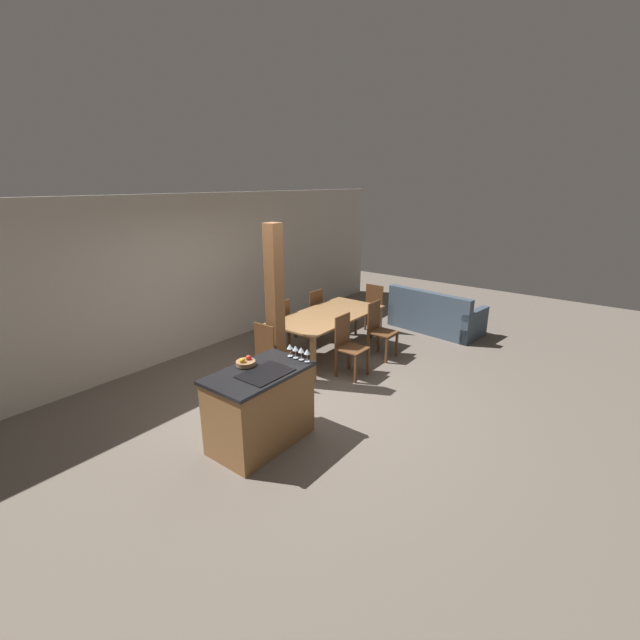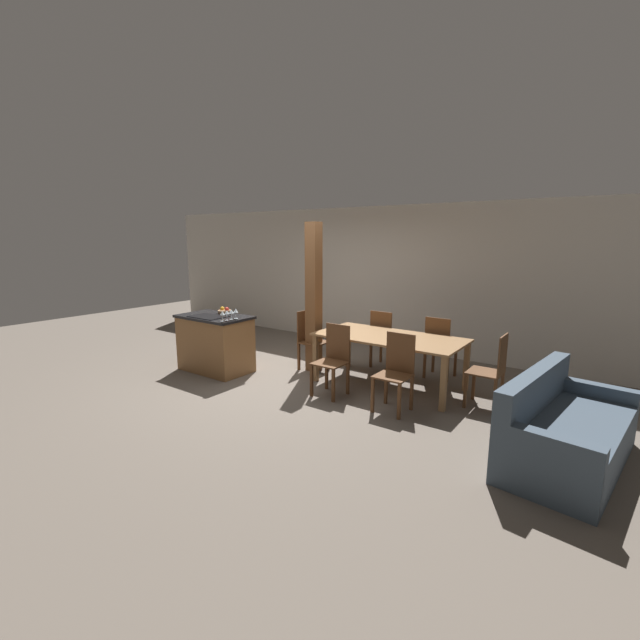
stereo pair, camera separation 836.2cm
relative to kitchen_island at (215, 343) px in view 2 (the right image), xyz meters
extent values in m
plane|color=#665B51|center=(1.13, 0.28, -0.45)|extent=(16.00, 16.00, 0.00)
cube|color=beige|center=(1.13, 2.99, 0.90)|extent=(11.20, 0.08, 2.70)
cube|color=olive|center=(0.00, 0.00, -0.02)|extent=(1.13, 0.66, 0.86)
cube|color=black|center=(0.00, 0.00, 0.43)|extent=(1.17, 0.70, 0.04)
cube|color=black|center=(0.00, -0.11, 0.45)|extent=(0.56, 0.40, 0.01)
cylinder|color=#99704C|center=(0.01, 0.21, 0.48)|extent=(0.22, 0.22, 0.05)
sphere|color=red|center=(0.06, 0.21, 0.53)|extent=(0.07, 0.07, 0.07)
sphere|color=gold|center=(-0.04, 0.21, 0.53)|extent=(0.07, 0.07, 0.07)
cylinder|color=silver|center=(0.51, -0.27, 0.46)|extent=(0.06, 0.06, 0.00)
cylinder|color=silver|center=(0.51, -0.27, 0.51)|extent=(0.01, 0.01, 0.09)
cone|color=silver|center=(0.51, -0.27, 0.58)|extent=(0.07, 0.07, 0.06)
cylinder|color=silver|center=(0.51, -0.19, 0.46)|extent=(0.06, 0.06, 0.00)
cylinder|color=silver|center=(0.51, -0.19, 0.51)|extent=(0.01, 0.01, 0.09)
cone|color=silver|center=(0.51, -0.19, 0.58)|extent=(0.07, 0.07, 0.06)
cylinder|color=silver|center=(0.51, -0.10, 0.46)|extent=(0.06, 0.06, 0.00)
cylinder|color=silver|center=(0.51, -0.10, 0.51)|extent=(0.01, 0.01, 0.09)
cone|color=silver|center=(0.51, -0.10, 0.58)|extent=(0.07, 0.07, 0.06)
cylinder|color=silver|center=(0.51, -0.01, 0.46)|extent=(0.06, 0.06, 0.00)
cylinder|color=silver|center=(0.51, -0.01, 0.51)|extent=(0.01, 0.01, 0.09)
cone|color=silver|center=(0.51, -0.01, 0.58)|extent=(0.07, 0.07, 0.06)
cube|color=olive|center=(2.59, 0.97, 0.27)|extent=(2.08, 1.03, 0.03)
cube|color=olive|center=(1.61, 0.52, -0.10)|extent=(0.07, 0.07, 0.71)
cube|color=olive|center=(3.56, 0.52, -0.10)|extent=(0.07, 0.07, 0.71)
cube|color=olive|center=(1.61, 1.42, -0.10)|extent=(0.07, 0.07, 0.71)
cube|color=olive|center=(3.56, 1.42, -0.10)|extent=(0.07, 0.07, 0.71)
cube|color=brown|center=(2.12, 0.16, 0.00)|extent=(0.40, 0.40, 0.02)
cube|color=brown|center=(2.12, 0.35, 0.26)|extent=(0.38, 0.02, 0.49)
cube|color=brown|center=(1.94, -0.02, -0.23)|extent=(0.04, 0.04, 0.44)
cube|color=brown|center=(2.30, -0.02, -0.23)|extent=(0.04, 0.04, 0.44)
cube|color=brown|center=(1.94, 0.34, -0.23)|extent=(0.04, 0.04, 0.44)
cube|color=brown|center=(2.30, 0.34, -0.23)|extent=(0.04, 0.04, 0.44)
cube|color=brown|center=(3.06, 0.16, 0.00)|extent=(0.40, 0.40, 0.02)
cube|color=brown|center=(3.06, 0.35, 0.26)|extent=(0.38, 0.02, 0.49)
cube|color=brown|center=(2.88, -0.02, -0.23)|extent=(0.04, 0.04, 0.44)
cube|color=brown|center=(3.23, -0.02, -0.23)|extent=(0.04, 0.04, 0.44)
cube|color=brown|center=(2.88, 0.34, -0.23)|extent=(0.04, 0.04, 0.44)
cube|color=brown|center=(3.23, 0.34, -0.23)|extent=(0.04, 0.04, 0.44)
cube|color=brown|center=(2.12, 1.79, 0.00)|extent=(0.40, 0.40, 0.02)
cube|color=brown|center=(2.12, 1.60, 0.26)|extent=(0.38, 0.02, 0.49)
cube|color=brown|center=(2.30, 1.96, -0.23)|extent=(0.04, 0.04, 0.44)
cube|color=brown|center=(1.94, 1.96, -0.23)|extent=(0.04, 0.04, 0.44)
cube|color=brown|center=(2.30, 1.61, -0.23)|extent=(0.04, 0.04, 0.44)
cube|color=brown|center=(1.94, 1.61, -0.23)|extent=(0.04, 0.04, 0.44)
cube|color=brown|center=(3.06, 1.79, 0.00)|extent=(0.40, 0.40, 0.02)
cube|color=brown|center=(3.06, 1.60, 0.26)|extent=(0.38, 0.02, 0.49)
cube|color=brown|center=(3.23, 1.96, -0.23)|extent=(0.04, 0.04, 0.44)
cube|color=brown|center=(2.88, 1.96, -0.23)|extent=(0.04, 0.04, 0.44)
cube|color=brown|center=(3.23, 1.61, -0.23)|extent=(0.04, 0.04, 0.44)
cube|color=brown|center=(2.88, 1.61, -0.23)|extent=(0.04, 0.04, 0.44)
cube|color=brown|center=(1.25, 0.97, 0.00)|extent=(0.40, 0.40, 0.02)
cube|color=brown|center=(1.06, 0.97, 0.26)|extent=(0.02, 0.38, 0.49)
cube|color=brown|center=(1.43, 0.80, -0.23)|extent=(0.04, 0.04, 0.44)
cube|color=brown|center=(1.43, 1.15, -0.23)|extent=(0.04, 0.04, 0.44)
cube|color=brown|center=(1.07, 0.80, -0.23)|extent=(0.04, 0.04, 0.44)
cube|color=brown|center=(1.07, 1.15, -0.23)|extent=(0.04, 0.04, 0.44)
cube|color=brown|center=(3.93, 0.97, 0.00)|extent=(0.40, 0.40, 0.02)
cube|color=brown|center=(4.12, 0.97, 0.26)|extent=(0.02, 0.38, 0.49)
cube|color=brown|center=(3.75, 1.15, -0.23)|extent=(0.04, 0.04, 0.44)
cube|color=brown|center=(3.75, 0.80, -0.23)|extent=(0.04, 0.04, 0.44)
cube|color=brown|center=(4.10, 1.15, -0.23)|extent=(0.04, 0.04, 0.44)
cube|color=brown|center=(4.10, 0.80, -0.23)|extent=(0.04, 0.04, 0.44)
cube|color=#3D4C5B|center=(4.97, 0.02, -0.23)|extent=(1.05, 1.86, 0.45)
cube|color=#3D4C5B|center=(4.64, 0.06, 0.20)|extent=(0.38, 1.78, 0.40)
cube|color=#3D4C5B|center=(4.87, -0.79, -0.16)|extent=(0.85, 0.24, 0.59)
cube|color=#3D4C5B|center=(5.07, 0.83, -0.16)|extent=(0.85, 0.24, 0.59)
cube|color=brown|center=(1.27, 0.94, 0.72)|extent=(0.20, 0.20, 2.35)
camera|label=1|loc=(-2.98, -3.15, 2.43)|focal=24.00mm
camera|label=2|loc=(5.26, -4.41, 1.66)|focal=24.00mm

